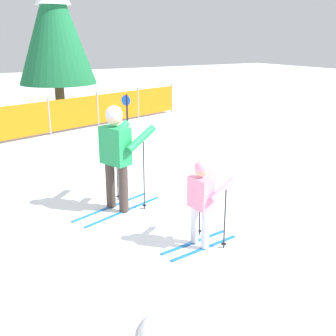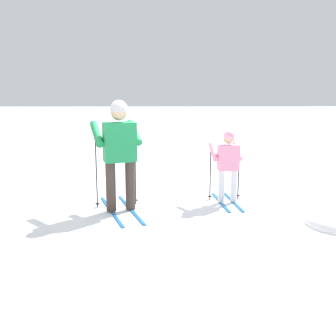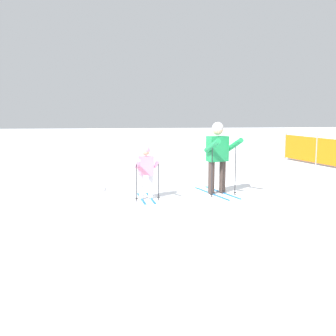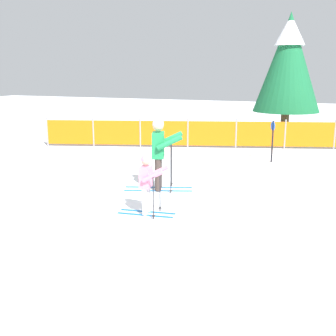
{
  "view_description": "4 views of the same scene",
  "coord_description": "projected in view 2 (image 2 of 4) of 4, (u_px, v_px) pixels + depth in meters",
  "views": [
    {
      "loc": [
        -2.74,
        -5.79,
        2.75
      ],
      "look_at": [
        0.45,
        -0.43,
        0.8
      ],
      "focal_mm": 45.0,
      "sensor_mm": 36.0,
      "label": 1
    },
    {
      "loc": [
        -6.54,
        -0.5,
        1.98
      ],
      "look_at": [
        0.12,
        -0.54,
        0.64
      ],
      "focal_mm": 45.0,
      "sensor_mm": 36.0,
      "label": 2
    },
    {
      "loc": [
        9.76,
        -1.93,
        2.13
      ],
      "look_at": [
        0.18,
        -1.02,
        0.69
      ],
      "focal_mm": 45.0,
      "sensor_mm": 36.0,
      "label": 3
    },
    {
      "loc": [
        3.55,
        -8.91,
        2.84
      ],
      "look_at": [
        0.35,
        -0.47,
        0.72
      ],
      "focal_mm": 45.0,
      "sensor_mm": 36.0,
      "label": 4
    }
  ],
  "objects": [
    {
      "name": "snow_mound",
      "position": [
        335.0,
        224.0,
        6.02
      ],
      "size": [
        0.99,
        0.84,
        0.4
      ],
      "primitive_type": "ellipsoid",
      "color": "white",
      "rests_on": "ground_plane"
    },
    {
      "name": "skier_child",
      "position": [
        228.0,
        160.0,
        6.97
      ],
      "size": [
        1.17,
        0.57,
        1.22
      ],
      "rotation": [
        0.0,
        0.0,
        0.12
      ],
      "color": "#1966B2",
      "rests_on": "ground_plane"
    },
    {
      "name": "skier_adult",
      "position": [
        119.0,
        145.0,
        6.47
      ],
      "size": [
        1.66,
        0.96,
        1.73
      ],
      "rotation": [
        0.0,
        0.0,
        0.33
      ],
      "color": "#1966B2",
      "rests_on": "ground_plane"
    },
    {
      "name": "ground_plane",
      "position": [
        135.0,
        208.0,
        6.8
      ],
      "size": [
        60.0,
        60.0,
        0.0
      ],
      "primitive_type": "plane",
      "color": "white"
    }
  ]
}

